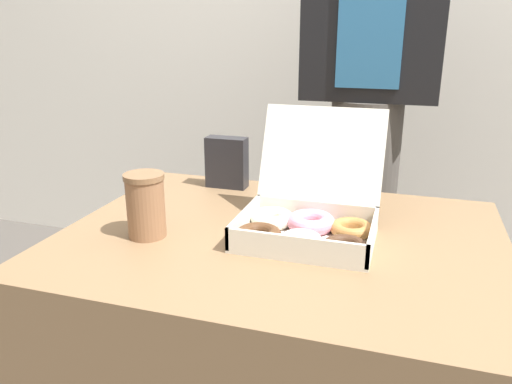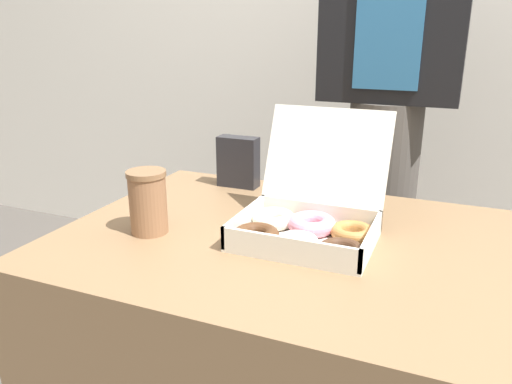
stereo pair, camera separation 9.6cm
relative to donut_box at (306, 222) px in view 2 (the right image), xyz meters
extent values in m
cube|color=brown|center=(-0.06, 0.00, -0.39)|extent=(0.98, 0.76, 0.70)
cube|color=silver|center=(0.00, -0.02, -0.04)|extent=(0.29, 0.23, 0.01)
cube|color=silver|center=(-0.14, -0.02, -0.01)|extent=(0.01, 0.23, 0.05)
cube|color=silver|center=(0.15, -0.02, -0.01)|extent=(0.01, 0.23, 0.05)
cube|color=silver|center=(0.00, -0.13, -0.01)|extent=(0.29, 0.01, 0.05)
cube|color=silver|center=(0.00, 0.09, -0.01)|extent=(0.29, 0.01, 0.05)
cube|color=silver|center=(0.00, 0.13, 0.12)|extent=(0.29, 0.09, 0.21)
torus|color=#4C2D19|center=(-0.09, -0.08, -0.02)|extent=(0.13, 0.13, 0.03)
torus|color=silver|center=(-0.09, 0.03, -0.02)|extent=(0.12, 0.12, 0.03)
torus|color=white|center=(0.00, -0.08, -0.02)|extent=(0.13, 0.13, 0.03)
torus|color=pink|center=(0.00, 0.03, -0.01)|extent=(0.16, 0.16, 0.04)
torus|color=#422819|center=(0.10, -0.08, -0.02)|extent=(0.13, 0.13, 0.03)
torus|color=#A87038|center=(0.10, 0.03, -0.02)|extent=(0.14, 0.14, 0.03)
cylinder|color=#8C6042|center=(-0.34, -0.10, 0.03)|extent=(0.08, 0.08, 0.13)
cylinder|color=brown|center=(-0.34, -0.10, 0.10)|extent=(0.09, 0.09, 0.01)
cube|color=#232328|center=(-0.30, 0.29, 0.04)|extent=(0.12, 0.05, 0.15)
cylinder|color=#4C4742|center=(0.06, 0.69, -0.28)|extent=(0.24, 0.24, 0.92)
cube|color=black|center=(0.06, 0.69, 0.47)|extent=(0.43, 0.20, 0.59)
cube|color=teal|center=(0.06, 0.59, 0.42)|extent=(0.20, 0.01, 0.38)
camera|label=1|loc=(0.20, -1.02, 0.41)|focal=35.00mm
camera|label=2|loc=(0.29, -0.99, 0.41)|focal=35.00mm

